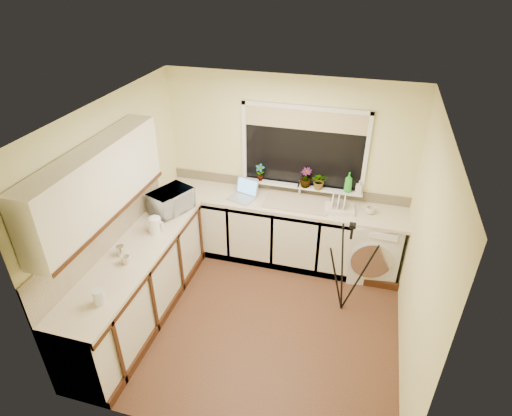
{
  "coord_description": "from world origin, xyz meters",
  "views": [
    {
      "loc": [
        0.95,
        -3.46,
        3.68
      ],
      "look_at": [
        -0.16,
        0.55,
        1.15
      ],
      "focal_mm": 29.83,
      "sensor_mm": 36.0,
      "label": 1
    }
  ],
  "objects_px": {
    "steel_jar": "(121,251)",
    "soap_bottle_green": "(348,182)",
    "plant_c": "(306,178)",
    "kettle": "(155,225)",
    "microwave": "(171,201)",
    "tripod": "(347,269)",
    "soap_bottle_clear": "(359,187)",
    "laptop": "(244,193)",
    "cup_back": "(370,210)",
    "plant_a": "(260,173)",
    "cup_left": "(125,260)",
    "dish_rack": "(339,209)",
    "plant_d": "(319,181)",
    "washing_machine": "(373,246)",
    "glass_jug": "(99,297)"
  },
  "relations": [
    {
      "from": "glass_jug",
      "to": "washing_machine",
      "type": "bearing_deg",
      "value": 43.17
    },
    {
      "from": "tripod",
      "to": "glass_jug",
      "type": "relative_size",
      "value": 7.66
    },
    {
      "from": "dish_rack",
      "to": "cup_back",
      "type": "height_order",
      "value": "cup_back"
    },
    {
      "from": "washing_machine",
      "to": "cup_back",
      "type": "height_order",
      "value": "cup_back"
    },
    {
      "from": "plant_c",
      "to": "soap_bottle_green",
      "type": "bearing_deg",
      "value": 1.32
    },
    {
      "from": "kettle",
      "to": "cup_left",
      "type": "height_order",
      "value": "kettle"
    },
    {
      "from": "plant_d",
      "to": "soap_bottle_green",
      "type": "height_order",
      "value": "soap_bottle_green"
    },
    {
      "from": "tripod",
      "to": "plant_a",
      "type": "relative_size",
      "value": 5.13
    },
    {
      "from": "kettle",
      "to": "microwave",
      "type": "height_order",
      "value": "microwave"
    },
    {
      "from": "steel_jar",
      "to": "plant_c",
      "type": "bearing_deg",
      "value": 46.69
    },
    {
      "from": "kettle",
      "to": "tripod",
      "type": "xyz_separation_m",
      "value": [
        2.17,
        0.3,
        -0.39
      ]
    },
    {
      "from": "soap_bottle_green",
      "to": "cup_back",
      "type": "distance_m",
      "value": 0.45
    },
    {
      "from": "washing_machine",
      "to": "soap_bottle_clear",
      "type": "height_order",
      "value": "soap_bottle_clear"
    },
    {
      "from": "microwave",
      "to": "cup_left",
      "type": "height_order",
      "value": "microwave"
    },
    {
      "from": "dish_rack",
      "to": "soap_bottle_green",
      "type": "relative_size",
      "value": 1.36
    },
    {
      "from": "soap_bottle_clear",
      "to": "tripod",
      "type": "bearing_deg",
      "value": -90.31
    },
    {
      "from": "dish_rack",
      "to": "cup_back",
      "type": "relative_size",
      "value": 3.2
    },
    {
      "from": "dish_rack",
      "to": "steel_jar",
      "type": "height_order",
      "value": "steel_jar"
    },
    {
      "from": "tripod",
      "to": "soap_bottle_clear",
      "type": "xyz_separation_m",
      "value": [
        0.01,
        0.99,
        0.53
      ]
    },
    {
      "from": "cup_back",
      "to": "cup_left",
      "type": "xyz_separation_m",
      "value": [
        -2.39,
        -1.68,
        0.0
      ]
    },
    {
      "from": "laptop",
      "to": "tripod",
      "type": "bearing_deg",
      "value": -11.12
    },
    {
      "from": "laptop",
      "to": "tripod",
      "type": "relative_size",
      "value": 0.33
    },
    {
      "from": "kettle",
      "to": "steel_jar",
      "type": "height_order",
      "value": "kettle"
    },
    {
      "from": "washing_machine",
      "to": "laptop",
      "type": "distance_m",
      "value": 1.8
    },
    {
      "from": "kettle",
      "to": "cup_back",
      "type": "bearing_deg",
      "value": 24.63
    },
    {
      "from": "tripod",
      "to": "laptop",
      "type": "bearing_deg",
      "value": 161.32
    },
    {
      "from": "steel_jar",
      "to": "cup_back",
      "type": "distance_m",
      "value": 2.96
    },
    {
      "from": "dish_rack",
      "to": "cup_left",
      "type": "distance_m",
      "value": 2.61
    },
    {
      "from": "washing_machine",
      "to": "plant_c",
      "type": "xyz_separation_m",
      "value": [
        -0.95,
        0.2,
        0.75
      ]
    },
    {
      "from": "plant_a",
      "to": "plant_d",
      "type": "height_order",
      "value": "plant_a"
    },
    {
      "from": "kettle",
      "to": "glass_jug",
      "type": "xyz_separation_m",
      "value": [
        0.04,
        -1.18,
        -0.02
      ]
    },
    {
      "from": "laptop",
      "to": "microwave",
      "type": "relative_size",
      "value": 0.78
    },
    {
      "from": "laptop",
      "to": "steel_jar",
      "type": "height_order",
      "value": "laptop"
    },
    {
      "from": "kettle",
      "to": "microwave",
      "type": "relative_size",
      "value": 0.37
    },
    {
      "from": "kettle",
      "to": "cup_left",
      "type": "distance_m",
      "value": 0.61
    },
    {
      "from": "tripod",
      "to": "soap_bottle_clear",
      "type": "height_order",
      "value": "soap_bottle_clear"
    },
    {
      "from": "soap_bottle_clear",
      "to": "cup_back",
      "type": "height_order",
      "value": "soap_bottle_clear"
    },
    {
      "from": "glass_jug",
      "to": "soap_bottle_green",
      "type": "xyz_separation_m",
      "value": [
        2.01,
        2.48,
        0.2
      ]
    },
    {
      "from": "laptop",
      "to": "tripod",
      "type": "height_order",
      "value": "tripod"
    },
    {
      "from": "steel_jar",
      "to": "soap_bottle_green",
      "type": "relative_size",
      "value": 0.43
    },
    {
      "from": "plant_d",
      "to": "soap_bottle_green",
      "type": "distance_m",
      "value": 0.36
    },
    {
      "from": "microwave",
      "to": "cup_back",
      "type": "height_order",
      "value": "microwave"
    },
    {
      "from": "dish_rack",
      "to": "tripod",
      "type": "relative_size",
      "value": 0.3
    },
    {
      "from": "laptop",
      "to": "cup_back",
      "type": "height_order",
      "value": "laptop"
    },
    {
      "from": "plant_a",
      "to": "tripod",
      "type": "bearing_deg",
      "value": -37.69
    },
    {
      "from": "kettle",
      "to": "plant_c",
      "type": "distance_m",
      "value": 1.99
    },
    {
      "from": "cup_left",
      "to": "kettle",
      "type": "bearing_deg",
      "value": 86.58
    },
    {
      "from": "steel_jar",
      "to": "plant_a",
      "type": "xyz_separation_m",
      "value": [
        1.05,
        1.77,
        0.21
      ]
    },
    {
      "from": "plant_d",
      "to": "cup_back",
      "type": "xyz_separation_m",
      "value": [
        0.67,
        -0.19,
        -0.22
      ]
    },
    {
      "from": "steel_jar",
      "to": "soap_bottle_green",
      "type": "distance_m",
      "value": 2.84
    }
  ]
}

